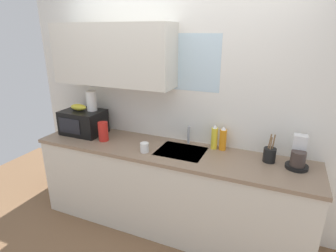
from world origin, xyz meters
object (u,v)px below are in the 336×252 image
Objects in this scene: cereal_canister at (103,131)px; mug_white at (145,147)px; paper_towel_roll at (92,101)px; utensil_crock at (269,155)px; microwave at (83,122)px; banana_bunch at (78,107)px; dish_soap_bottle_yellow at (214,137)px; coffee_maker at (298,156)px; dish_soap_bottle_orange at (223,139)px.

mug_white is (0.54, -0.09, -0.06)m from cereal_canister.
paper_towel_roll reaches higher than mug_white.
utensil_crock is at bearing 12.94° from mug_white.
cereal_canister reaches higher than mug_white.
microwave is 0.18m from banana_bunch.
utensil_crock is (0.53, -0.09, -0.05)m from dish_soap_bottle_yellow.
cereal_canister is (0.24, -0.15, -0.28)m from paper_towel_roll.
paper_towel_roll is at bearing 18.43° from banana_bunch.
microwave is 2.02m from utensil_crock.
dish_soap_bottle_yellow is (1.53, 0.16, -0.19)m from banana_bunch.
banana_bunch is 2.30m from coffee_maker.
microwave is 1.49m from dish_soap_bottle_yellow.
mug_white is (-0.60, -0.35, -0.07)m from dish_soap_bottle_yellow.
dish_soap_bottle_yellow is 1.03× the size of dish_soap_bottle_orange.
microwave reaches higher than dish_soap_bottle_yellow.
banana_bunch is 2.11× the size of mug_white.
coffee_maker is 0.77m from dish_soap_bottle_yellow.
paper_towel_roll is at bearing 162.98° from mug_white.
utensil_crock is at bearing 177.13° from coffee_maker.
cereal_canister is at bearing -167.13° from dish_soap_bottle_yellow.
dish_soap_bottle_orange is at bearing 27.57° from mug_white.
banana_bunch reaches higher than microwave.
microwave is 2.23× the size of cereal_canister.
coffee_maker is at bearing 1.46° from banana_bunch.
dish_soap_bottle_orange is at bearing 4.58° from paper_towel_roll.
mug_white is at bearing -169.66° from coffee_maker.
coffee_maker is at bearing 1.53° from microwave.
microwave is 1.75× the size of utensil_crock.
paper_towel_roll is (0.10, 0.05, 0.24)m from microwave.
dish_soap_bottle_yellow is at bearing 6.00° from banana_bunch.
cereal_canister is 1.68m from utensil_crock.
cereal_canister is at bearing -16.13° from microwave.
coffee_maker is at bearing -2.87° from utensil_crock.
dish_soap_bottle_orange is (0.08, 0.01, -0.00)m from dish_soap_bottle_yellow.
microwave is 1.82× the size of dish_soap_bottle_yellow.
utensil_crock is (1.68, 0.17, -0.03)m from cereal_canister.
cereal_canister is 0.79× the size of utensil_crock.
banana_bunch is 1.55m from dish_soap_bottle_yellow.
paper_towel_roll is 1.06× the size of cereal_canister.
banana_bunch is at bearing 165.62° from cereal_canister.
cereal_canister is 2.18× the size of mug_white.
cereal_canister is at bearing -167.71° from dish_soap_bottle_orange.
mug_white is at bearing -12.03° from microwave.
utensil_crock is at bearing 1.94° from banana_bunch.
coffee_maker reaches higher than cereal_canister.
dish_soap_bottle_yellow is 0.09m from dish_soap_bottle_orange.
banana_bunch is 0.18m from paper_towel_roll.
utensil_crock is at bearing 5.79° from cereal_canister.
dish_soap_bottle_orange is 0.46m from utensil_crock.
mug_white is (-1.36, -0.25, -0.06)m from coffee_maker.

